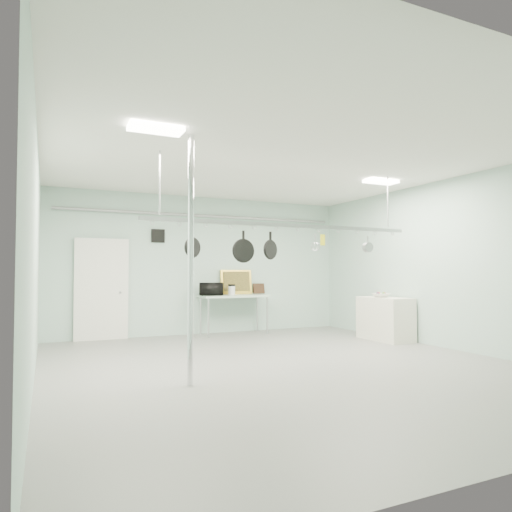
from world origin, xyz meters
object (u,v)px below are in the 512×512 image
skillet_mid (243,247)px  prep_table (234,298)px  pot_rack (287,224)px  microwave (211,289)px  fruit_bowl (381,295)px  chrome_pole (191,259)px  skillet_left (193,242)px  skillet_right (270,245)px  side_cabinet (385,319)px  coffee_canister (232,290)px

skillet_mid → prep_table: bearing=68.8°
pot_rack → skillet_mid: (-0.78, 0.00, -0.40)m
prep_table → microwave: (-0.57, -0.01, 0.22)m
microwave → skillet_mid: (-0.62, -3.29, 0.78)m
microwave → fruit_bowl: bearing=160.0°
chrome_pole → skillet_left: size_ratio=7.67×
skillet_left → prep_table: bearing=32.5°
fruit_bowl → skillet_left: 4.75m
pot_rack → skillet_left: (-1.60, 0.00, -0.35)m
pot_rack → skillet_mid: size_ratio=9.39×
fruit_bowl → skillet_mid: size_ratio=0.68×
skillet_right → skillet_mid: bearing=155.5°
prep_table → pot_rack: pot_rack is taller
side_cabinet → chrome_pole: bearing=-157.6°
skillet_left → skillet_mid: (0.82, 0.00, -0.05)m
chrome_pole → pot_rack: chrome_pole is taller
side_cabinet → skillet_mid: 4.13m
chrome_pole → skillet_left: bearing=71.8°
prep_table → side_cabinet: bearing=-40.8°
prep_table → skillet_mid: bearing=-109.7°
prep_table → skillet_mid: skillet_mid is taller
fruit_bowl → prep_table: bearing=139.6°
skillet_mid → chrome_pole: bearing=-142.7°
fruit_bowl → skillet_right: 3.54m
microwave → skillet_right: 3.39m
fruit_bowl → microwave: bearing=145.4°
microwave → skillet_mid: bearing=94.0°
microwave → skillet_left: size_ratio=1.25×
pot_rack → microwave: 3.50m
fruit_bowl → skillet_left: skillet_left is taller
chrome_pole → fruit_bowl: (4.80, 2.07, -0.66)m
skillet_mid → skillet_right: size_ratio=1.17×
chrome_pole → prep_table: 4.85m
side_cabinet → skillet_mid: (-3.73, -1.10, 1.38)m
chrome_pole → fruit_bowl: bearing=23.3°
microwave → skillet_right: size_ratio=1.19×
skillet_right → prep_table: bearing=53.3°
coffee_canister → skillet_left: 3.95m
pot_rack → skillet_mid: 0.88m
microwave → fruit_bowl: size_ratio=1.50×
skillet_left → skillet_mid: 0.82m
microwave → skillet_left: (-1.44, -3.29, 0.83)m
skillet_right → pot_rack: bearing=-24.5°
microwave → fruit_bowl: microwave is taller
chrome_pole → coffee_canister: size_ratio=15.66×
prep_table → skillet_right: skillet_right is taller
prep_table → pot_rack: 3.61m
coffee_canister → fruit_bowl: (2.56, -2.15, -0.06)m
fruit_bowl → skillet_left: bearing=-165.5°
skillet_mid → skillet_left: bearing=178.5°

